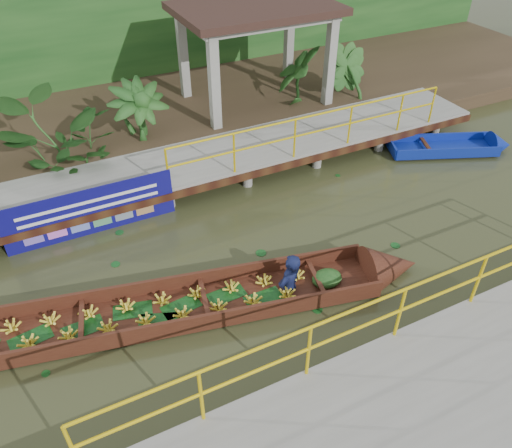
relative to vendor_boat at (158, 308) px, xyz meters
name	(u,v)px	position (x,y,z in m)	size (l,w,h in m)	color
ground	(261,263)	(2.27, 0.46, -0.20)	(80.00, 80.00, 0.00)	#34371B
land_strip	(150,110)	(2.27, 7.96, 0.02)	(30.00, 8.00, 0.45)	#312518
far_dock	(198,164)	(2.28, 3.89, 0.27)	(16.00, 2.06, 1.66)	gray
near_dock	(452,401)	(3.27, -3.74, 0.10)	(18.00, 2.40, 1.73)	gray
pavilion	(255,19)	(5.27, 6.76, 2.61)	(4.40, 3.00, 3.00)	gray
foliage_backdrop	(120,28)	(2.27, 10.46, 1.80)	(30.00, 0.80, 4.00)	#133E15
vendor_boat	(158,308)	(0.00, 0.00, 0.00)	(10.56, 3.20, 2.04)	#37170F
moored_blue_boat	(471,147)	(9.46, 1.97, -0.06)	(3.40, 2.04, 0.79)	navy
blue_banner	(91,212)	(-0.50, 2.94, 0.35)	(3.59, 0.04, 1.12)	#0F0C66
tropical_plants	(130,113)	(1.20, 5.76, 1.06)	(14.30, 1.30, 1.63)	#133E15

